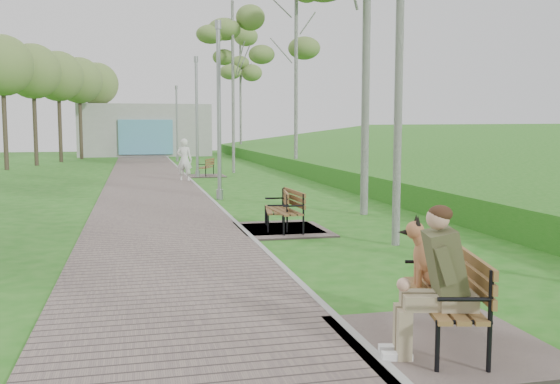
{
  "coord_description": "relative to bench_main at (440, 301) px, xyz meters",
  "views": [
    {
      "loc": [
        -2.33,
        0.4,
        2.34
      ],
      "look_at": [
        -0.04,
        10.23,
        1.26
      ],
      "focal_mm": 40.0,
      "sensor_mm": 36.0,
      "label": 1
    }
  ],
  "objects": [
    {
      "name": "birch_far_b",
      "position": [
        1.71,
        24.94,
        6.34
      ],
      "size": [
        2.67,
        2.67,
        8.72
      ],
      "color": "silver",
      "rests_on": "ground"
    },
    {
      "name": "bench_second",
      "position": [
        0.12,
        7.49,
        -0.3
      ],
      "size": [
        1.86,
        2.06,
        1.14
      ],
      "color": "#675753",
      "rests_on": "ground"
    },
    {
      "name": "kerb",
      "position": [
        -0.75,
        15.27,
        -0.49
      ],
      "size": [
        0.1,
        67.0,
        0.05
      ],
      "primitive_type": "cube",
      "color": "#999993",
      "rests_on": "ground"
    },
    {
      "name": "bench_far",
      "position": [
        0.12,
        23.14,
        -0.32
      ],
      "size": [
        1.67,
        1.85,
        1.02
      ],
      "color": "#675753",
      "rests_on": "ground"
    },
    {
      "name": "walkway",
      "position": [
        -2.5,
        15.27,
        -0.49
      ],
      "size": [
        3.5,
        67.0,
        0.04
      ],
      "primitive_type": "cube",
      "color": "#675753",
      "rests_on": "ground"
    },
    {
      "name": "embankment",
      "position": [
        11.25,
        13.77,
        -0.51
      ],
      "size": [
        14.0,
        70.0,
        1.6
      ],
      "primitive_type": "cube",
      "color": "#498830",
      "rests_on": "ground"
    },
    {
      "name": "lamp_post_second",
      "position": [
        -0.48,
        13.78,
        2.1
      ],
      "size": [
        0.22,
        0.22,
        5.59
      ],
      "color": "#919499",
      "rests_on": "ground"
    },
    {
      "name": "birch_far_a",
      "position": [
        4.43,
        23.05,
        6.67
      ],
      "size": [
        2.57,
        2.57,
        9.14
      ],
      "color": "silver",
      "rests_on": "ground"
    },
    {
      "name": "bench_third",
      "position": [
        0.01,
        7.83,
        -0.31
      ],
      "size": [
        1.77,
        1.97,
        1.09
      ],
      "color": "#675753",
      "rests_on": "ground"
    },
    {
      "name": "birch_distant_b",
      "position": [
        5.21,
        43.57,
        7.03
      ],
      "size": [
        2.77,
        2.77,
        9.61
      ],
      "color": "silver",
      "rests_on": "ground"
    },
    {
      "name": "lamp_post_third",
      "position": [
        -0.34,
        22.43,
        2.02
      ],
      "size": [
        0.21,
        0.21,
        5.41
      ],
      "color": "#919499",
      "rests_on": "ground"
    },
    {
      "name": "lamp_post_far",
      "position": [
        -0.35,
        35.63,
        1.8
      ],
      "size": [
        0.19,
        0.19,
        4.94
      ],
      "color": "#919499",
      "rests_on": "ground"
    },
    {
      "name": "building_north",
      "position": [
        -2.25,
        44.74,
        1.48
      ],
      "size": [
        10.0,
        5.2,
        4.0
      ],
      "color": "#9E9E99",
      "rests_on": "ground"
    },
    {
      "name": "bench_main",
      "position": [
        0.0,
        0.0,
        0.0
      ],
      "size": [
        2.07,
        2.3,
        1.8
      ],
      "color": "#675753",
      "rests_on": "ground"
    },
    {
      "name": "pedestrian_near",
      "position": [
        -1.05,
        20.64,
        0.39
      ],
      "size": [
        0.77,
        0.64,
        1.81
      ],
      "primitive_type": "imported",
      "rotation": [
        0.0,
        0.0,
        2.78
      ],
      "color": "white",
      "rests_on": "ground"
    }
  ]
}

